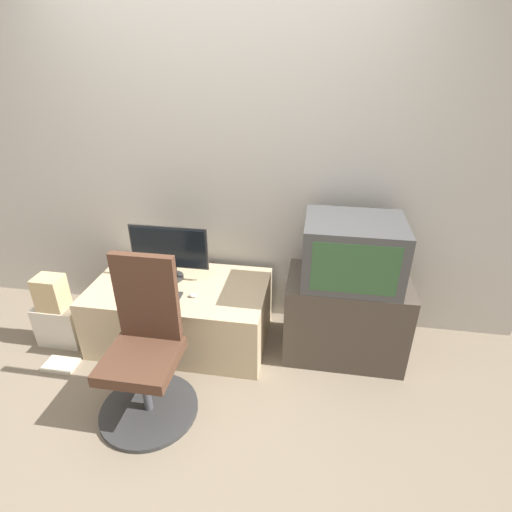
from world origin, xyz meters
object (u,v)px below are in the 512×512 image
object	(u,v)px
keyboard	(154,295)
cardboard_box_lower	(60,325)
mouse	(193,295)
main_monitor	(169,252)
book	(61,365)
crt_tv	(353,251)
office_chair	(146,358)

from	to	relation	value
keyboard	cardboard_box_lower	world-z (taller)	keyboard
keyboard	cardboard_box_lower	xyz separation A→B (m)	(-0.75, -0.04, -0.31)
keyboard	mouse	distance (m)	0.27
main_monitor	cardboard_box_lower	world-z (taller)	main_monitor
mouse	main_monitor	bearing A→B (deg)	136.05
book	cardboard_box_lower	bearing A→B (deg)	117.47
book	keyboard	bearing A→B (deg)	24.79
main_monitor	keyboard	size ratio (longest dim) A/B	1.51
keyboard	crt_tv	world-z (taller)	crt_tv
office_chair	book	distance (m)	0.87
mouse	keyboard	bearing A→B (deg)	-174.03
main_monitor	crt_tv	bearing A→B (deg)	-2.20
main_monitor	book	bearing A→B (deg)	-141.16
keyboard	book	distance (m)	0.82
main_monitor	mouse	xyz separation A→B (m)	(0.23, -0.22, -0.20)
main_monitor	crt_tv	world-z (taller)	crt_tv
cardboard_box_lower	book	size ratio (longest dim) A/B	1.45
book	office_chair	bearing A→B (deg)	-15.67
mouse	crt_tv	xyz separation A→B (m)	(1.03, 0.17, 0.33)
keyboard	cardboard_box_lower	size ratio (longest dim) A/B	1.17
main_monitor	office_chair	world-z (taller)	office_chair
book	mouse	bearing A→B (deg)	19.55
cardboard_box_lower	book	bearing A→B (deg)	-62.53
main_monitor	crt_tv	xyz separation A→B (m)	(1.26, -0.05, 0.13)
keyboard	book	world-z (taller)	keyboard
mouse	cardboard_box_lower	size ratio (longest dim) A/B	0.18
crt_tv	cardboard_box_lower	size ratio (longest dim) A/B	1.93
crt_tv	cardboard_box_lower	distance (m)	2.16
keyboard	cardboard_box_lower	distance (m)	0.81
main_monitor	crt_tv	distance (m)	1.26
mouse	office_chair	world-z (taller)	office_chair
crt_tv	book	bearing A→B (deg)	-165.83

